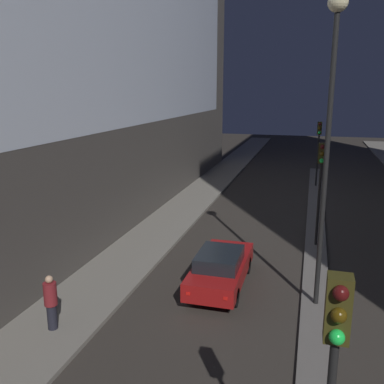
% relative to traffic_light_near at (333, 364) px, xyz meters
% --- Properties ---
extents(median_strip, '(0.94, 35.73, 0.12)m').
position_rel_traffic_light_near_xyz_m(median_strip, '(0.00, 16.08, -3.47)').
color(median_strip, '#66605B').
rests_on(median_strip, ground).
extents(traffic_light_near, '(0.32, 0.42, 4.65)m').
position_rel_traffic_light_near_xyz_m(traffic_light_near, '(0.00, 0.00, 0.00)').
color(traffic_light_near, black).
rests_on(traffic_light_near, median_strip).
extents(traffic_light_mid, '(0.32, 0.42, 4.65)m').
position_rel_traffic_light_near_xyz_m(traffic_light_mid, '(0.00, 14.03, 0.00)').
color(traffic_light_mid, black).
rests_on(traffic_light_mid, median_strip).
extents(traffic_light_far, '(0.32, 0.42, 4.65)m').
position_rel_traffic_light_near_xyz_m(traffic_light_far, '(0.00, 26.73, 0.00)').
color(traffic_light_far, black).
rests_on(traffic_light_far, median_strip).
extents(street_lamp, '(0.58, 0.58, 9.59)m').
position_rel_traffic_light_near_xyz_m(street_lamp, '(0.00, 8.34, 3.32)').
color(street_lamp, black).
rests_on(street_lamp, median_strip).
extents(car_left_lane, '(1.73, 4.46, 1.43)m').
position_rel_traffic_light_near_xyz_m(car_left_lane, '(-3.35, 8.93, -2.79)').
color(car_left_lane, maroon).
rests_on(car_left_lane, ground).
extents(pedestrian_on_left_sidewalk, '(0.38, 0.38, 1.68)m').
position_rel_traffic_light_near_xyz_m(pedestrian_on_left_sidewalk, '(-7.49, 4.58, -2.51)').
color(pedestrian_on_left_sidewalk, black).
rests_on(pedestrian_on_left_sidewalk, sidewalk_left).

